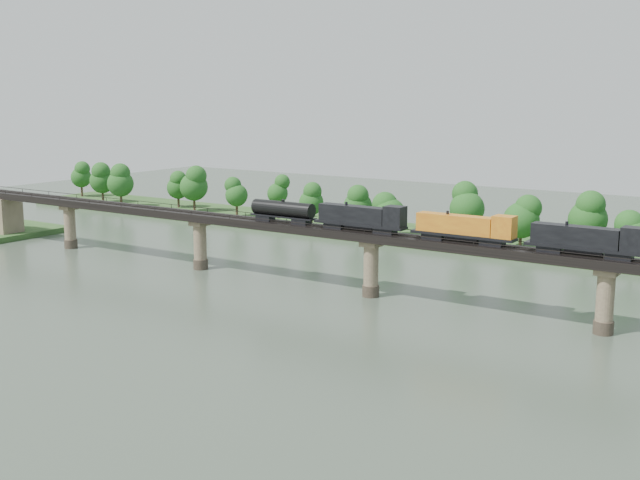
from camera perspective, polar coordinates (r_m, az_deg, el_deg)
The scene contains 6 objects.
ground at distance 117.79m, azimuth -3.81°, elevation -7.05°, with size 400.00×400.00×0.00m, color #344234.
far_bank at distance 190.11m, azimuth 12.01°, elevation -0.26°, with size 300.00×24.00×1.60m, color #26471C.
bridge at distance 140.52m, azimuth 3.65°, elevation -1.86°, with size 236.00×30.00×11.50m.
bridge_superstructure at distance 139.31m, azimuth 3.68°, elevation 0.68°, with size 220.00×4.90×0.75m.
far_treeline at distance 187.91m, azimuth 9.27°, elevation 2.19°, with size 289.06×17.54×13.60m.
freight_train at distance 133.99m, azimuth 7.66°, elevation 1.11°, with size 71.29×2.78×4.91m.
Camera 1 is at (68.83, -88.80, 35.40)m, focal length 45.00 mm.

